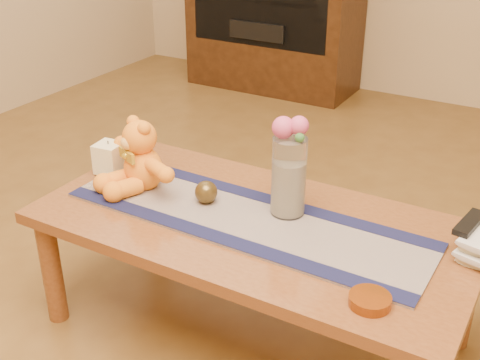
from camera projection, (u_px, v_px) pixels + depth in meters
The scene contains 28 objects.
floor at pixel (252, 330), 2.16m from camera, with size 5.50×5.50×0.00m, color brown.
coffee_table_top at pixel (253, 225), 1.97m from camera, with size 1.40×0.70×0.04m, color brown.
table_leg_fl at pixel (52, 270), 2.13m from camera, with size 0.07×0.07×0.41m, color brown.
table_leg_bl at pixel (153, 201), 2.58m from camera, with size 0.07×0.07×0.41m, color brown.
table_leg_br at pixel (466, 295), 2.01m from camera, with size 0.07×0.07×0.41m, color brown.
persian_runner at pixel (245, 218), 1.96m from camera, with size 1.20×0.35×0.01m, color #1E1B4B.
runner_border_near at pixel (221, 238), 1.84m from camera, with size 1.20×0.06×0.00m, color #13163A.
runner_border_far at pixel (267, 198), 2.07m from camera, with size 1.20×0.06×0.00m, color #13163A.
teddy_bear at pixel (142, 155), 2.10m from camera, with size 0.35×0.29×0.23m, color orange, non-canonical shape.
pillar_candle at pixel (110, 158), 2.23m from camera, with size 0.09×0.09×0.11m, color #FFF3BB.
candle_wick at pixel (108, 142), 2.20m from camera, with size 0.00×0.00×0.01m, color black.
glass_vase at pixel (289, 176), 1.92m from camera, with size 0.11×0.11×0.26m, color silver.
potpourri_fill at pixel (288, 187), 1.94m from camera, with size 0.09×0.09×0.18m, color beige.
rose_left at pixel (283, 128), 1.85m from camera, with size 0.07×0.07×0.07m, color #CD4877.
rose_right at pixel (299, 126), 1.84m from camera, with size 0.06×0.06×0.06m, color #CD4877.
blue_flower_back at pixel (299, 127), 1.88m from camera, with size 0.04×0.04×0.04m, color #48599C.
blue_flower_side at pixel (285, 128), 1.89m from camera, with size 0.04×0.04×0.04m, color #48599C.
leaf_sprig at pixel (300, 138), 1.82m from camera, with size 0.03×0.03×0.03m, color #33662D.
bronze_ball at pixel (206, 192), 2.03m from camera, with size 0.08×0.08×0.08m, color #4D3B19.
book_bottom at pixel (467, 243), 1.81m from camera, with size 0.17×0.22×0.02m, color beige.
book_lower at pixel (469, 239), 1.80m from camera, with size 0.16×0.22×0.02m, color beige.
book_upper at pixel (467, 231), 1.80m from camera, with size 0.17×0.22×0.02m, color beige.
book_top at pixel (471, 227), 1.78m from camera, with size 0.16×0.22×0.02m, color beige.
tv_remote at pixel (470, 223), 1.77m from camera, with size 0.04×0.16×0.02m, color black.
amber_dish at pixel (370, 300), 1.57m from camera, with size 0.11×0.11×0.03m, color #BF5914.
media_cabinet at pixel (274, 12), 4.36m from camera, with size 1.20×0.50×1.10m, color black.
cabinet_cavity at pixel (259, 1), 4.13m from camera, with size 1.02×0.03×0.61m, color black.
stereo_lower at pixel (265, 28), 4.30m from camera, with size 0.42×0.28×0.12m, color black.
Camera 1 is at (0.81, -1.48, 1.45)m, focal length 45.81 mm.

